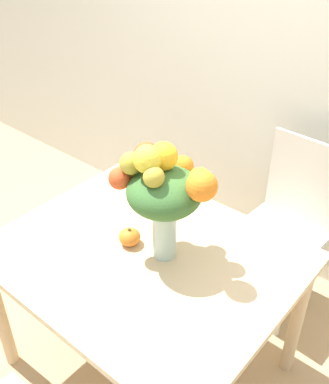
% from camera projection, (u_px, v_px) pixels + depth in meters
% --- Properties ---
extents(ground_plane, '(12.00, 12.00, 0.00)m').
position_uv_depth(ground_plane, '(148.00, 363.00, 2.23)').
color(ground_plane, tan).
extents(wall_back, '(8.00, 0.06, 2.70)m').
position_uv_depth(wall_back, '(298.00, 38.00, 2.21)').
color(wall_back, silver).
rests_on(wall_back, ground_plane).
extents(dining_table, '(1.18, 0.97, 0.73)m').
position_uv_depth(dining_table, '(145.00, 270.00, 1.88)').
color(dining_table, '#D1B284').
rests_on(dining_table, ground_plane).
extents(flower_vase, '(0.41, 0.32, 0.50)m').
position_uv_depth(flower_vase, '(163.00, 190.00, 1.66)').
color(flower_vase, '#B2CCBC').
rests_on(flower_vase, dining_table).
extents(pumpkin, '(0.09, 0.09, 0.08)m').
position_uv_depth(pumpkin, '(130.00, 237.00, 1.85)').
color(pumpkin, orange).
rests_on(pumpkin, dining_table).
extents(dining_chair_near_window, '(0.44, 0.44, 0.95)m').
position_uv_depth(dining_chair_near_window, '(285.00, 225.00, 2.35)').
color(dining_chair_near_window, silver).
rests_on(dining_chair_near_window, ground_plane).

